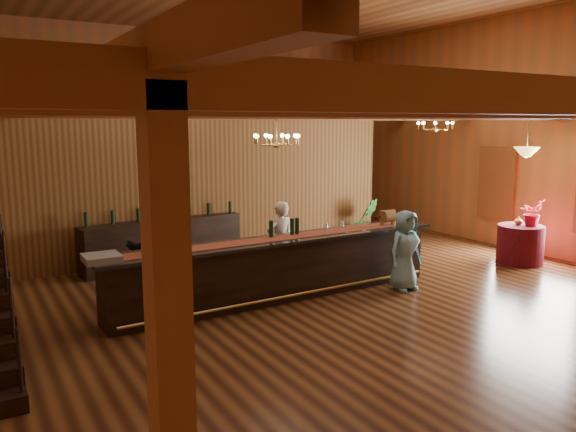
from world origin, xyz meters
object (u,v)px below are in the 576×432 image
backbar_shelf (164,243)px  staff_second (155,248)px  guest (405,250)px  tasting_bar (280,268)px  raffle_drum (388,216)px  bartender (280,242)px  chandelier_right (435,125)px  beverage_dispenser (162,234)px  round_table (520,244)px  floor_plant (366,220)px  pendant_lamp (527,152)px  chandelier_left (276,139)px

backbar_shelf → staff_second: bearing=-119.1°
guest → tasting_bar: bearing=158.3°
tasting_bar → raffle_drum: (2.39, 0.02, 0.69)m
bartender → chandelier_right: bearing=-176.5°
backbar_shelf → guest: size_ratio=2.39×
backbar_shelf → raffle_drum: bearing=-51.5°
backbar_shelf → beverage_dispenser: bearing=-116.1°
round_table → guest: bearing=-176.5°
chandelier_right → beverage_dispenser: bearing=-168.4°
round_table → floor_plant: floor_plant is taller
tasting_bar → guest: bearing=-19.5°
pendant_lamp → round_table: bearing=0.0°
tasting_bar → bartender: size_ratio=4.07×
bartender → beverage_dispenser: bearing=14.7°
round_table → staff_second: size_ratio=0.50×
chandelier_right → tasting_bar: bearing=-163.8°
beverage_dispenser → floor_plant: 6.99m
bartender → guest: (1.71, -1.56, -0.05)m
beverage_dispenser → pendant_lamp: bearing=-3.6°
beverage_dispenser → chandelier_left: chandelier_left is taller
raffle_drum → bartender: 2.13m
raffle_drum → chandelier_right: 3.39m
backbar_shelf → bartender: size_ratio=2.25×
round_table → guest: size_ratio=0.66×
beverage_dispenser → chandelier_left: size_ratio=0.75×
guest → pendant_lamp: bearing=-0.2°
chandelier_right → floor_plant: 2.93m
raffle_drum → guest: 0.90m
pendant_lamp → guest: pendant_lamp is taller
chandelier_right → pendant_lamp: (0.73, -1.93, -0.54)m
tasting_bar → raffle_drum: 2.49m
raffle_drum → backbar_shelf: raffle_drum is taller
tasting_bar → chandelier_right: bearing=14.6°
bartender → floor_plant: 4.31m
pendant_lamp → staff_second: 7.85m
beverage_dispenser → round_table: (7.72, -0.49, -0.93)m
raffle_drum → backbar_shelf: bearing=136.7°
guest → floor_plant: bearing=57.5°
tasting_bar → beverage_dispenser: bearing=178.6°
round_table → chandelier_left: size_ratio=1.20×
staff_second → floor_plant: staff_second is taller
raffle_drum → chandelier_right: (2.56, 1.42, 1.71)m
tasting_bar → beverage_dispenser: 2.20m
beverage_dispenser → staff_second: (0.11, 0.80, -0.38)m
chandelier_left → staff_second: (-2.06, 0.46, -1.77)m
beverage_dispenser → floor_plant: (6.27, 2.99, -0.79)m
tasting_bar → beverage_dispenser: size_ratio=10.57×
staff_second → floor_plant: (6.16, 2.19, -0.40)m
bartender → floor_plant: (3.74, 2.13, -0.22)m
raffle_drum → pendant_lamp: bearing=-8.9°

